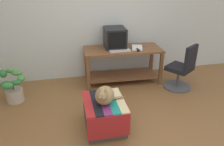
% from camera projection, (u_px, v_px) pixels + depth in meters
% --- Properties ---
extents(ground_plane, '(14.00, 14.00, 0.00)m').
position_uv_depth(ground_plane, '(125.00, 133.00, 3.07)').
color(ground_plane, brown).
extents(back_wall, '(8.00, 0.10, 2.60)m').
position_uv_depth(back_wall, '(99.00, 15.00, 4.35)').
color(back_wall, silver).
rests_on(back_wall, ground_plane).
extents(desk, '(1.54, 0.69, 0.71)m').
position_uv_depth(desk, '(122.00, 59.00, 4.36)').
color(desk, brown).
rests_on(desk, ground_plane).
extents(tv_monitor, '(0.42, 0.50, 0.39)m').
position_uv_depth(tv_monitor, '(115.00, 38.00, 4.26)').
color(tv_monitor, black).
rests_on(tv_monitor, desk).
extents(keyboard, '(0.40, 0.16, 0.02)m').
position_uv_depth(keyboard, '(120.00, 50.00, 4.12)').
color(keyboard, beige).
rests_on(keyboard, desk).
extents(book, '(0.27, 0.34, 0.04)m').
position_uv_depth(book, '(137.00, 48.00, 4.26)').
color(book, white).
rests_on(book, desk).
extents(ottoman_with_blanket, '(0.56, 0.69, 0.44)m').
position_uv_depth(ottoman_with_blanket, '(104.00, 114.00, 3.09)').
color(ottoman_with_blanket, '#4C4238').
rests_on(ottoman_with_blanket, ground_plane).
extents(cat, '(0.45, 0.41, 0.30)m').
position_uv_depth(cat, '(105.00, 95.00, 2.91)').
color(cat, '#9E7A4C').
rests_on(cat, ottoman_with_blanket).
extents(potted_plant, '(0.40, 0.36, 0.59)m').
position_uv_depth(potted_plant, '(13.00, 88.00, 3.73)').
color(potted_plant, '#B7A893').
rests_on(potted_plant, ground_plane).
extents(office_chair, '(0.58, 0.58, 0.89)m').
position_uv_depth(office_chair, '(182.00, 70.00, 4.11)').
color(office_chair, '#4C4C51').
rests_on(office_chair, ground_plane).
extents(stapler, '(0.05, 0.11, 0.04)m').
position_uv_depth(stapler, '(138.00, 50.00, 4.13)').
color(stapler, black).
rests_on(stapler, desk).
extents(pen, '(0.11, 0.09, 0.01)m').
position_uv_depth(pen, '(144.00, 48.00, 4.31)').
color(pen, '#2351B2').
rests_on(pen, desk).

